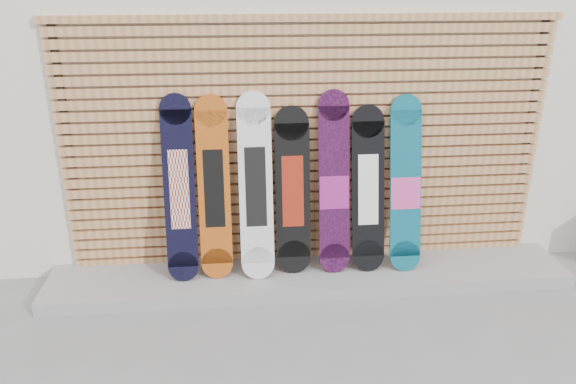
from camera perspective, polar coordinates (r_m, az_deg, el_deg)
The scene contains 11 objects.
ground at distance 4.59m, azimuth 5.32°, elevation -13.25°, with size 80.00×80.00×0.00m, color gray.
building at distance 7.35m, azimuth 4.58°, elevation 15.10°, with size 12.00×5.00×3.60m, color silver.
concrete_step at distance 5.10m, azimuth 2.24°, elevation -8.50°, with size 4.60×0.70×0.12m, color gray.
slat_wall at distance 4.91m, azimuth 1.98°, elevation 4.91°, with size 4.26×0.08×2.29m.
snowboard_0 at distance 4.80m, azimuth -10.97°, elevation 0.26°, with size 0.26×0.36×1.57m.
snowboard_1 at distance 4.79m, azimuth -7.52°, elevation 0.35°, with size 0.27×0.34×1.56m.
snowboard_2 at distance 4.76m, azimuth -3.30°, elevation 0.52°, with size 0.29×0.39×1.58m.
snowboard_3 at distance 4.84m, azimuth 0.48°, elevation 0.08°, with size 0.30×0.32×1.45m.
snowboard_4 at distance 4.86m, azimuth 4.70°, elevation 0.75°, with size 0.27×0.34×1.58m.
snowboard_5 at distance 4.94m, azimuth 8.13°, elevation 0.24°, with size 0.29×0.35×1.44m.
snowboard_6 at distance 5.00m, azimuth 11.85°, elevation 0.64°, with size 0.27×0.38×1.52m.
Camera 1 is at (-0.78, -3.70, 2.61)m, focal length 35.00 mm.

